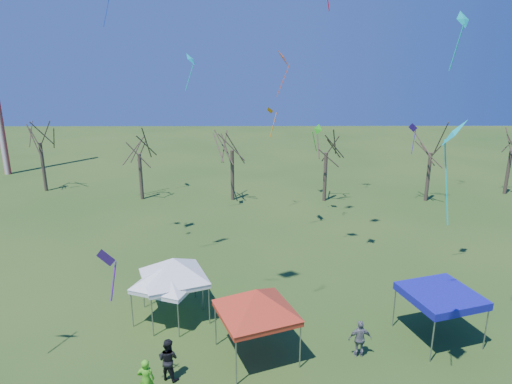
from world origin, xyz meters
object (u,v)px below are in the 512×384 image
tree_2 (232,132)px  tent_white_mid (173,262)px  tree_1 (138,137)px  tree_0 (37,125)px  person_grey (360,339)px  tent_blue (441,296)px  tree_4 (433,135)px  tent_white_west (166,269)px  person_dark (168,359)px  person_green (146,380)px  tent_red (256,294)px  tree_3 (327,135)px

tree_2 → tent_white_mid: 19.91m
tree_1 → tree_2: size_ratio=0.92×
tree_0 → person_grey: 36.46m
tree_2 → tent_blue: tree_2 is taller
tree_4 → tent_white_west: size_ratio=2.18×
tent_white_mid → person_dark: 5.21m
tree_0 → tree_2: bearing=-9.2°
tree_1 → person_grey: (14.98, -23.14, -4.92)m
person_green → person_dark: (0.63, 1.18, 0.03)m
tree_2 → tent_red: size_ratio=2.03×
tent_blue → person_dark: bearing=-167.1°
tree_2 → tree_4: (17.72, -0.38, -0.23)m
tree_2 → person_green: size_ratio=4.62×
tent_white_west → tree_3: bearing=61.1°
person_green → tent_white_west: bearing=-92.8°
tent_red → person_dark: bearing=-158.3°
tree_1 → person_grey: bearing=-57.1°
tent_white_mid → tent_blue: bearing=-9.0°
tree_3 → tent_white_west: (-10.76, -19.46, -3.33)m
tree_4 → person_grey: size_ratio=4.53×
tree_2 → person_grey: size_ratio=4.70×
tent_white_west → tent_blue: (12.88, -1.73, -0.54)m
tent_white_mid → person_green: 6.30m
tree_0 → tree_1: tree_0 is taller
tree_2 → tent_white_mid: tree_2 is taller
tree_1 → tree_4: tree_4 is taller
tree_3 → person_green: (-10.61, -25.13, -5.19)m
tree_2 → person_green: bearing=-95.0°
tree_1 → tree_2: (8.40, -0.27, 0.50)m
tree_0 → tree_4: size_ratio=1.07×
tent_red → tent_white_mid: bearing=141.0°
tree_3 → person_dark: tree_3 is taller
tree_2 → tent_red: 23.16m
tree_2 → tree_4: 17.73m
tree_4 → tent_white_mid: (-19.79, -19.15, -3.08)m
tree_3 → tent_blue: tree_3 is taller
tree_3 → tent_red: size_ratio=1.97×
tree_3 → tent_white_mid: 22.08m
tent_blue → tent_white_west: bearing=172.4°
tree_2 → tent_white_mid: bearing=-96.0°
tree_2 → tent_red: (2.02, -22.84, -3.22)m
tent_red → person_dark: size_ratio=2.21×
tent_white_mid → person_dark: size_ratio=2.14×
tree_1 → person_dark: (6.82, -24.55, -4.88)m
tent_white_mid → tree_3: bearing=61.4°
tree_1 → person_grey: tree_1 is taller
tree_4 → person_green: size_ratio=4.45×
tree_4 → tent_red: size_ratio=1.96×
tree_2 → person_dark: (-1.58, -24.28, -5.38)m
person_grey → tent_white_mid: bearing=-22.8°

